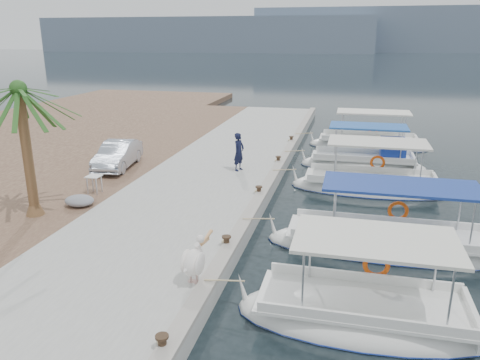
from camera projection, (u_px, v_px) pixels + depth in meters
name	position (u px, v px, depth m)	size (l,w,h in m)	color
ground	(260.00, 220.00, 17.43)	(400.00, 400.00, 0.00)	black
concrete_quay	(219.00, 172.00, 22.67)	(6.00, 40.00, 0.50)	#9D9E98
quay_curb	(276.00, 170.00, 21.96)	(0.44, 40.00, 0.12)	gray
cobblestone_strip	(125.00, 166.00, 23.78)	(4.00, 40.00, 0.50)	brown
distant_hills	(422.00, 33.00, 195.87)	(330.00, 60.00, 18.00)	slate
fishing_caique_a	(362.00, 318.00, 11.14)	(6.08, 2.41, 2.83)	white
fishing_caique_b	(388.00, 247.00, 14.92)	(7.81, 2.23, 2.83)	white
fishing_caique_c	(370.00, 188.00, 20.75)	(6.98, 2.44, 2.83)	white
fishing_caique_d	(364.00, 164.00, 24.26)	(6.40, 2.20, 2.83)	white
fishing_caique_e	(368.00, 145.00, 28.73)	(7.18, 2.34, 2.83)	white
mooring_bollards	(259.00, 189.00, 18.70)	(0.28, 20.28, 0.33)	black
pelican	(194.00, 261.00, 11.88)	(0.64, 1.51, 1.16)	tan
fisherman	(239.00, 152.00, 21.81)	(0.65, 0.43, 1.78)	black
date_palm	(18.00, 90.00, 15.32)	(4.60, 4.60, 5.33)	brown
parked_car	(118.00, 155.00, 22.34)	(1.34, 3.84, 1.27)	#ACB5C4
tarp_bundle	(79.00, 201.00, 17.41)	(1.10, 0.90, 0.40)	gray
folding_table	(94.00, 181.00, 18.70)	(0.55, 0.55, 0.73)	silver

